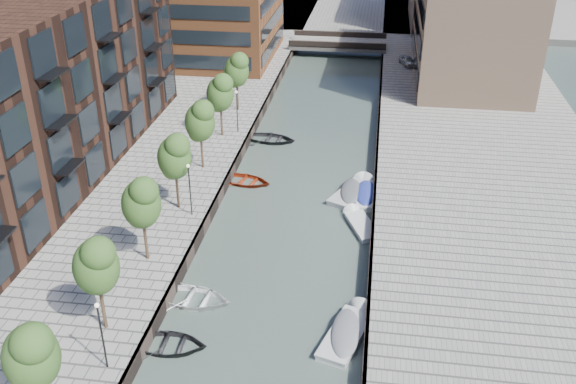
% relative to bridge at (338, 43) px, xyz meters
% --- Properties ---
extents(water, '(300.00, 300.00, 0.00)m').
position_rel_bridge_xyz_m(water, '(0.00, -32.00, -1.39)').
color(water, '#38473F').
rests_on(water, ground).
extents(quay_right, '(20.00, 140.00, 1.00)m').
position_rel_bridge_xyz_m(quay_right, '(16.00, -32.00, -0.89)').
color(quay_right, gray).
rests_on(quay_right, ground).
extents(quay_wall_left, '(0.25, 140.00, 1.00)m').
position_rel_bridge_xyz_m(quay_wall_left, '(-6.10, -32.00, -0.89)').
color(quay_wall_left, '#332823').
rests_on(quay_wall_left, ground).
extents(quay_wall_right, '(0.25, 140.00, 1.00)m').
position_rel_bridge_xyz_m(quay_wall_right, '(6.10, -32.00, -0.89)').
color(quay_wall_right, '#332823').
rests_on(quay_wall_right, ground).
extents(far_closure, '(80.00, 40.00, 1.00)m').
position_rel_bridge_xyz_m(far_closure, '(0.00, 28.00, -0.89)').
color(far_closure, gray).
rests_on(far_closure, ground).
extents(apartment_block, '(8.00, 38.00, 14.00)m').
position_rel_bridge_xyz_m(apartment_block, '(-20.00, -42.00, 6.61)').
color(apartment_block, black).
rests_on(apartment_block, quay_left).
extents(tan_block_near, '(12.00, 25.00, 14.00)m').
position_rel_bridge_xyz_m(tan_block_near, '(16.00, -10.00, 6.61)').
color(tan_block_near, tan).
rests_on(tan_block_near, quay_right).
extents(bridge, '(13.00, 6.00, 1.30)m').
position_rel_bridge_xyz_m(bridge, '(0.00, 0.00, 0.00)').
color(bridge, gray).
rests_on(bridge, ground).
extents(tree_0, '(2.50, 2.50, 5.95)m').
position_rel_bridge_xyz_m(tree_0, '(-8.50, -68.00, 3.92)').
color(tree_0, '#382619').
rests_on(tree_0, quay_left).
extents(tree_1, '(2.50, 2.50, 5.95)m').
position_rel_bridge_xyz_m(tree_1, '(-8.50, -61.00, 3.92)').
color(tree_1, '#382619').
rests_on(tree_1, quay_left).
extents(tree_2, '(2.50, 2.50, 5.95)m').
position_rel_bridge_xyz_m(tree_2, '(-8.50, -54.00, 3.92)').
color(tree_2, '#382619').
rests_on(tree_2, quay_left).
extents(tree_3, '(2.50, 2.50, 5.95)m').
position_rel_bridge_xyz_m(tree_3, '(-8.50, -47.00, 3.92)').
color(tree_3, '#382619').
rests_on(tree_3, quay_left).
extents(tree_4, '(2.50, 2.50, 5.95)m').
position_rel_bridge_xyz_m(tree_4, '(-8.50, -40.00, 3.92)').
color(tree_4, '#382619').
rests_on(tree_4, quay_left).
extents(tree_5, '(2.50, 2.50, 5.95)m').
position_rel_bridge_xyz_m(tree_5, '(-8.50, -33.00, 3.92)').
color(tree_5, '#382619').
rests_on(tree_5, quay_left).
extents(tree_6, '(2.50, 2.50, 5.95)m').
position_rel_bridge_xyz_m(tree_6, '(-8.50, -26.00, 3.92)').
color(tree_6, '#382619').
rests_on(tree_6, quay_left).
extents(lamp_0, '(0.24, 0.24, 4.12)m').
position_rel_bridge_xyz_m(lamp_0, '(-7.20, -64.00, 2.12)').
color(lamp_0, black).
rests_on(lamp_0, quay_left).
extents(lamp_1, '(0.24, 0.24, 4.12)m').
position_rel_bridge_xyz_m(lamp_1, '(-7.20, -48.00, 2.12)').
color(lamp_1, black).
rests_on(lamp_1, quay_left).
extents(lamp_2, '(0.24, 0.24, 4.12)m').
position_rel_bridge_xyz_m(lamp_2, '(-7.20, -32.00, 2.12)').
color(lamp_2, black).
rests_on(lamp_2, quay_left).
extents(sloop_1, '(4.55, 3.31, 0.93)m').
position_rel_bridge_xyz_m(sloop_1, '(-4.93, -61.07, -1.39)').
color(sloop_1, black).
rests_on(sloop_1, ground).
extents(sloop_2, '(5.01, 4.03, 0.92)m').
position_rel_bridge_xyz_m(sloop_2, '(-4.75, -40.53, -1.39)').
color(sloop_2, maroon).
rests_on(sloop_2, ground).
extents(sloop_3, '(5.21, 3.93, 1.02)m').
position_rel_bridge_xyz_m(sloop_3, '(-4.70, -56.82, -1.39)').
color(sloop_3, white).
rests_on(sloop_3, ground).
extents(sloop_4, '(5.24, 4.05, 1.00)m').
position_rel_bridge_xyz_m(sloop_4, '(-4.12, -31.50, -1.39)').
color(sloop_4, black).
rests_on(sloop_4, ground).
extents(motorboat_1, '(3.24, 5.57, 1.76)m').
position_rel_bridge_xyz_m(motorboat_1, '(5.04, -58.42, -1.18)').
color(motorboat_1, silver).
rests_on(motorboat_1, ground).
extents(motorboat_2, '(3.10, 4.70, 1.48)m').
position_rel_bridge_xyz_m(motorboat_2, '(5.09, -45.93, -1.30)').
color(motorboat_2, silver).
rests_on(motorboat_2, ground).
extents(motorboat_3, '(2.46, 5.49, 1.77)m').
position_rel_bridge_xyz_m(motorboat_3, '(5.34, -41.18, -1.18)').
color(motorboat_3, silver).
rests_on(motorboat_3, ground).
extents(motorboat_4, '(3.84, 5.58, 1.77)m').
position_rel_bridge_xyz_m(motorboat_4, '(4.40, -41.10, -1.18)').
color(motorboat_4, '#BABAB8').
rests_on(motorboat_4, ground).
extents(car, '(2.43, 3.65, 1.16)m').
position_rel_bridge_xyz_m(car, '(9.22, -7.68, 0.19)').
color(car, '#B1B4B6').
rests_on(car, quay_right).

